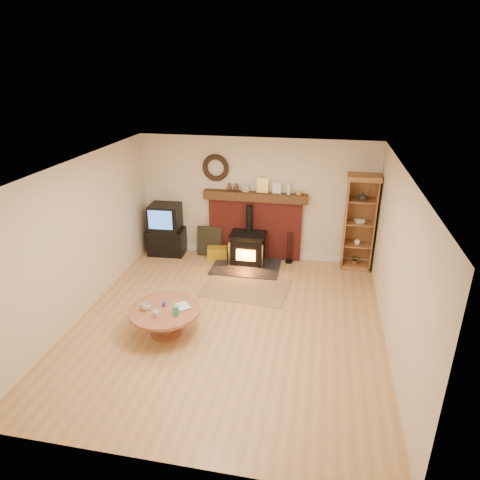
% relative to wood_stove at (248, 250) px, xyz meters
% --- Properties ---
extents(ground, '(5.50, 5.50, 0.00)m').
position_rel_wood_stove_xyz_m(ground, '(0.08, -2.27, -0.33)').
color(ground, tan).
rests_on(ground, ground).
extents(room_shell, '(5.02, 5.52, 2.61)m').
position_rel_wood_stove_xyz_m(room_shell, '(0.07, -2.17, 1.39)').
color(room_shell, beige).
rests_on(room_shell, ground).
extents(chimney_breast, '(2.20, 0.22, 1.78)m').
position_rel_wood_stove_xyz_m(chimney_breast, '(0.09, 0.40, 0.47)').
color(chimney_breast, maroon).
rests_on(chimney_breast, ground).
extents(wood_stove, '(1.40, 1.00, 1.24)m').
position_rel_wood_stove_xyz_m(wood_stove, '(0.00, 0.00, 0.00)').
color(wood_stove, black).
rests_on(wood_stove, ground).
extents(area_rug, '(1.69, 1.24, 0.01)m').
position_rel_wood_stove_xyz_m(area_rug, '(0.15, -1.06, -0.32)').
color(area_rug, brown).
rests_on(area_rug, ground).
extents(tv_unit, '(0.81, 0.59, 1.15)m').
position_rel_wood_stove_xyz_m(tv_unit, '(-1.87, 0.20, 0.22)').
color(tv_unit, black).
rests_on(tv_unit, ground).
extents(curio_cabinet, '(0.64, 0.46, 1.99)m').
position_rel_wood_stove_xyz_m(curio_cabinet, '(2.24, 0.29, 0.67)').
color(curio_cabinet, brown).
rests_on(curio_cabinet, ground).
extents(firelog_box, '(0.46, 0.34, 0.26)m').
position_rel_wood_stove_xyz_m(firelog_box, '(-0.70, 0.13, -0.20)').
color(firelog_box, '#BAC909').
rests_on(firelog_box, ground).
extents(leaning_painting, '(0.55, 0.15, 0.66)m').
position_rel_wood_stove_xyz_m(leaning_painting, '(-0.91, 0.28, 0.00)').
color(leaning_painting, black).
rests_on(leaning_painting, ground).
extents(fire_tools, '(0.16, 0.16, 0.70)m').
position_rel_wood_stove_xyz_m(fire_tools, '(0.87, 0.23, -0.20)').
color(fire_tools, black).
rests_on(fire_tools, ground).
extents(coffee_table, '(1.12, 1.12, 0.63)m').
position_rel_wood_stove_xyz_m(coffee_table, '(-0.82, -2.78, 0.05)').
color(coffee_table, brown).
rests_on(coffee_table, ground).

